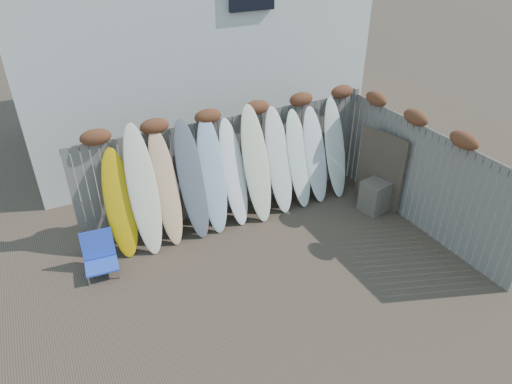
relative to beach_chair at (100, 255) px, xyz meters
name	(u,v)px	position (x,y,z in m)	size (l,w,h in m)	color
ground	(288,274)	(2.79, -1.56, -0.33)	(80.00, 80.00, 0.00)	#493A2D
back_fence	(231,155)	(2.85, 0.83, 0.85)	(6.05, 0.28, 2.24)	slate
right_fence	(421,171)	(5.79, -1.31, 0.81)	(0.28, 4.40, 2.24)	slate
house	(177,12)	(3.29, 4.94, 2.87)	(8.50, 5.50, 6.33)	silver
beach_chair	(100,255)	(0.00, 0.00, 0.00)	(0.58, 0.62, 0.71)	blue
wooden_crate	(376,196)	(5.43, -0.62, 0.00)	(0.56, 0.47, 0.65)	#4D443A
lattice_panel	(380,170)	(5.58, -0.46, 0.48)	(0.05, 1.08, 1.62)	#47392B
surfboard_0	(120,204)	(0.53, 0.41, 0.63)	(0.51, 0.07, 2.00)	#E0AB09
surfboard_1	(143,191)	(0.95, 0.35, 0.81)	(0.51, 0.07, 2.38)	#F2E9C8
surfboard_2	(166,188)	(1.36, 0.41, 0.73)	(0.46, 0.07, 2.20)	#E8A886
surfboard_3	(192,180)	(1.86, 0.40, 0.77)	(0.50, 0.07, 2.29)	#545764
surfboard_4	(212,176)	(2.26, 0.40, 0.76)	(0.50, 0.07, 2.27)	#ABC7DE
surfboard_5	(234,173)	(2.71, 0.42, 0.69)	(0.47, 0.07, 2.13)	white
surfboard_6	(256,165)	(3.16, 0.35, 0.80)	(0.54, 0.07, 2.34)	#EDEBC5
surfboard_7	(279,161)	(3.70, 0.42, 0.72)	(0.53, 0.07, 2.19)	white
surfboard_8	(298,159)	(4.15, 0.40, 0.66)	(0.50, 0.07, 2.06)	white
surfboard_9	(315,155)	(4.57, 0.41, 0.65)	(0.52, 0.07, 2.05)	white
surfboard_10	(335,148)	(5.05, 0.41, 0.71)	(0.47, 0.07, 2.16)	silver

